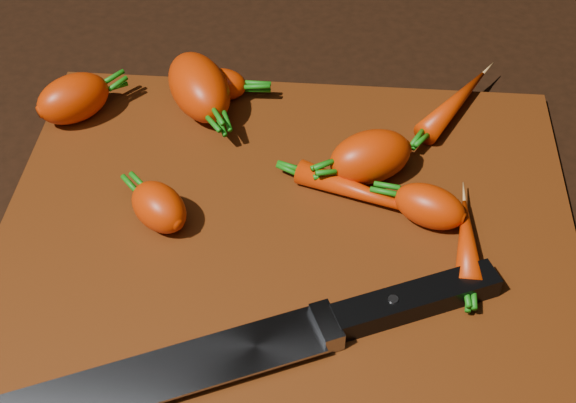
{
  "coord_description": "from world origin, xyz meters",
  "views": [
    {
      "loc": [
        0.04,
        -0.47,
        0.53
      ],
      "look_at": [
        0.0,
        0.01,
        0.03
      ],
      "focal_mm": 50.0,
      "sensor_mm": 36.0,
      "label": 1
    }
  ],
  "objects": [
    {
      "name": "carrot_2",
      "position": [
        -0.1,
        0.15,
        0.04
      ],
      "size": [
        0.09,
        0.11,
        0.05
      ],
      "primitive_type": "ellipsoid",
      "rotation": [
        0.0,
        0.0,
        -1.06
      ],
      "color": "red",
      "rests_on": "cutting_board"
    },
    {
      "name": "carrot_0",
      "position": [
        -0.22,
        0.13,
        0.04
      ],
      "size": [
        0.09,
        0.08,
        0.05
      ],
      "primitive_type": "ellipsoid",
      "rotation": [
        0.0,
        0.0,
        0.71
      ],
      "color": "red",
      "rests_on": "cutting_board"
    },
    {
      "name": "carrot_4",
      "position": [
        -0.08,
        0.17,
        0.03
      ],
      "size": [
        0.05,
        0.03,
        0.03
      ],
      "primitive_type": "ellipsoid",
      "rotation": [
        0.0,
        0.0,
        -0.03
      ],
      "color": "red",
      "rests_on": "cutting_board"
    },
    {
      "name": "carrot_3",
      "position": [
        0.07,
        0.07,
        0.04
      ],
      "size": [
        0.09,
        0.08,
        0.05
      ],
      "primitive_type": "ellipsoid",
      "rotation": [
        0.0,
        0.0,
        3.59
      ],
      "color": "red",
      "rests_on": "cutting_board"
    },
    {
      "name": "carrot_7",
      "position": [
        0.07,
        0.03,
        0.02
      ],
      "size": [
        0.13,
        0.07,
        0.02
      ],
      "primitive_type": "ellipsoid",
      "rotation": [
        0.0,
        0.0,
        -0.38
      ],
      "color": "red",
      "rests_on": "cutting_board"
    },
    {
      "name": "ground",
      "position": [
        0.0,
        0.0,
        -0.01
      ],
      "size": [
        2.0,
        2.0,
        0.01
      ],
      "primitive_type": "cube",
      "color": "black"
    },
    {
      "name": "carrot_6",
      "position": [
        0.15,
        0.16,
        0.02
      ],
      "size": [
        0.08,
        0.11,
        0.02
      ],
      "primitive_type": "ellipsoid",
      "rotation": [
        0.0,
        0.0,
        1.0
      ],
      "color": "red",
      "rests_on": "cutting_board"
    },
    {
      "name": "carrot_5",
      "position": [
        0.12,
        0.01,
        0.03
      ],
      "size": [
        0.07,
        0.06,
        0.04
      ],
      "primitive_type": "ellipsoid",
      "rotation": [
        0.0,
        0.0,
        2.73
      ],
      "color": "red",
      "rests_on": "cutting_board"
    },
    {
      "name": "cutting_board",
      "position": [
        0.0,
        0.0,
        0.01
      ],
      "size": [
        0.5,
        0.4,
        0.01
      ],
      "primitive_type": "cube",
      "color": "#572408",
      "rests_on": "ground"
    },
    {
      "name": "carrot_1",
      "position": [
        -0.11,
        -0.01,
        0.03
      ],
      "size": [
        0.07,
        0.07,
        0.04
      ],
      "primitive_type": "ellipsoid",
      "rotation": [
        0.0,
        0.0,
        2.39
      ],
      "color": "red",
      "rests_on": "cutting_board"
    },
    {
      "name": "knife",
      "position": [
        -0.06,
        -0.15,
        0.02
      ],
      "size": [
        0.37,
        0.19,
        0.02
      ],
      "rotation": [
        0.0,
        0.0,
        0.42
      ],
      "color": "gray",
      "rests_on": "cutting_board"
    },
    {
      "name": "carrot_8",
      "position": [
        0.15,
        -0.02,
        0.02
      ],
      "size": [
        0.03,
        0.09,
        0.02
      ],
      "primitive_type": "ellipsoid",
      "rotation": [
        0.0,
        0.0,
        1.54
      ],
      "color": "red",
      "rests_on": "cutting_board"
    }
  ]
}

